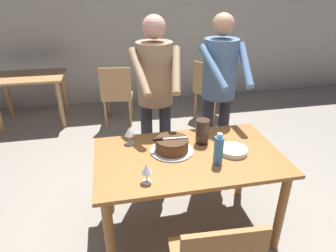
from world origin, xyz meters
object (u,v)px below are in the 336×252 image
object	(u,v)px
background_table	(30,86)
background_chair_1	(210,88)
main_dining_table	(188,168)
person_cutting_cake	(155,90)
cake_knife	(163,139)
wine_glass_far	(129,132)
water_bottle	(219,150)
hurricane_lamp	(202,131)
wine_glass_near	(147,169)
cake_on_platter	(172,146)
person_standing_beside	(219,85)
plate_stack	(233,150)
background_chair_0	(117,93)

from	to	relation	value
background_table	background_chair_1	size ratio (longest dim) A/B	1.11
main_dining_table	person_cutting_cake	xyz separation A→B (m)	(-0.15, 0.63, 0.44)
cake_knife	wine_glass_far	world-z (taller)	wine_glass_far
cake_knife	water_bottle	distance (m)	0.44
hurricane_lamp	background_table	distance (m)	3.07
wine_glass_near	wine_glass_far	size ratio (longest dim) A/B	1.00
cake_on_platter	water_bottle	bearing A→B (deg)	-39.68
main_dining_table	cake_on_platter	distance (m)	0.22
cake_on_platter	background_table	distance (m)	2.98
main_dining_table	person_standing_beside	xyz separation A→B (m)	(0.47, 0.66, 0.44)
main_dining_table	wine_glass_far	xyz separation A→B (m)	(-0.43, 0.28, 0.22)
cake_on_platter	wine_glass_near	size ratio (longest dim) A/B	2.36
wine_glass_far	background_table	distance (m)	2.66
wine_glass_far	person_standing_beside	size ratio (longest dim) A/B	0.08
person_cutting_cake	person_standing_beside	xyz separation A→B (m)	(0.62, 0.03, 0.00)
wine_glass_near	wine_glass_far	world-z (taller)	same
plate_stack	hurricane_lamp	bearing A→B (deg)	134.07
cake_on_platter	wine_glass_far	xyz separation A→B (m)	(-0.31, 0.19, 0.05)
wine_glass_near	background_chair_1	distance (m)	2.84
cake_knife	wine_glass_far	size ratio (longest dim) A/B	1.88
wine_glass_far	background_chair_0	distance (m)	2.04
cake_on_platter	hurricane_lamp	world-z (taller)	hurricane_lamp
cake_on_platter	background_chair_0	bearing A→B (deg)	98.75
cake_on_platter	person_cutting_cake	bearing A→B (deg)	93.53
wine_glass_far	hurricane_lamp	world-z (taller)	hurricane_lamp
hurricane_lamp	background_table	bearing A→B (deg)	127.41
cake_knife	background_chair_0	bearing A→B (deg)	96.93
cake_on_platter	cake_knife	distance (m)	0.10
main_dining_table	hurricane_lamp	size ratio (longest dim) A/B	6.86
person_cutting_cake	plate_stack	bearing A→B (deg)	-53.37
cake_on_platter	hurricane_lamp	distance (m)	0.29
wine_glass_far	hurricane_lamp	xyz separation A→B (m)	(0.59, -0.11, 0.00)
main_dining_table	hurricane_lamp	xyz separation A→B (m)	(0.16, 0.16, 0.23)
cake_on_platter	cake_knife	world-z (taller)	cake_knife
wine_glass_near	background_chair_1	size ratio (longest dim) A/B	0.16
cake_on_platter	person_standing_beside	xyz separation A→B (m)	(0.59, 0.58, 0.27)
cake_knife	hurricane_lamp	size ratio (longest dim) A/B	1.29
main_dining_table	person_cutting_cake	distance (m)	0.79
person_cutting_cake	water_bottle	bearing A→B (deg)	-67.76
plate_stack	background_chair_0	xyz separation A→B (m)	(-0.81, 2.33, -0.28)
water_bottle	hurricane_lamp	distance (m)	0.32
background_chair_1	water_bottle	bearing A→B (deg)	-108.10
wine_glass_near	background_chair_0	distance (m)	2.59
plate_stack	person_standing_beside	xyz separation A→B (m)	(0.12, 0.70, 0.31)
wine_glass_near	wine_glass_far	distance (m)	0.55
wine_glass_far	background_chair_0	world-z (taller)	background_chair_0
wine_glass_far	background_chair_0	bearing A→B (deg)	90.71
cake_knife	person_cutting_cake	world-z (taller)	person_cutting_cake
cake_knife	background_chair_0	size ratio (longest dim) A/B	0.30
cake_on_platter	plate_stack	distance (m)	0.48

